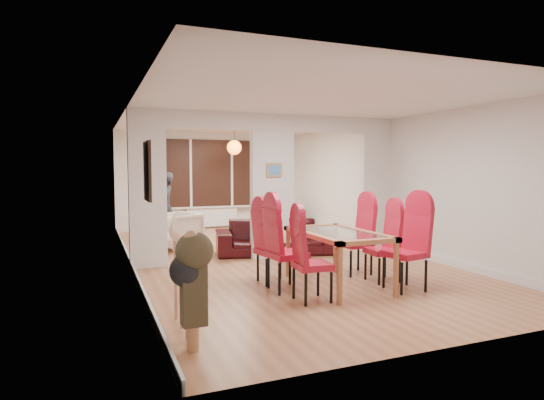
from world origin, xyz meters
TOP-DOWN VIEW (x-y plane):
  - floor at (0.00, 0.00)m, footprint 5.00×9.00m
  - room_walls at (0.00, 0.00)m, footprint 5.00×9.00m
  - divider_wall at (0.00, 0.00)m, footprint 5.00×0.18m
  - bay_window_blinds at (0.00, 4.44)m, footprint 3.00×0.08m
  - radiator at (0.00, 4.40)m, footprint 1.40×0.08m
  - pendant_light at (0.30, 3.30)m, footprint 0.36×0.36m
  - stair_newel at (-2.25, -3.20)m, footprint 0.40×1.20m
  - wall_poster at (-2.47, -2.40)m, footprint 0.04×0.52m
  - pillar_photo at (0.00, -0.10)m, footprint 0.30×0.03m
  - dining_table at (0.09, -2.21)m, footprint 0.92×1.63m
  - dining_chair_la at (-0.56, -2.72)m, footprint 0.46×0.46m
  - dining_chair_lb at (-0.65, -2.17)m, footprint 0.50×0.50m
  - dining_chair_lc at (-0.67, -1.72)m, footprint 0.49×0.49m
  - dining_chair_ra at (0.82, -2.73)m, footprint 0.54×0.54m
  - dining_chair_rb at (0.82, -2.23)m, footprint 0.45×0.45m
  - dining_chair_rc at (0.71, -1.66)m, footprint 0.47×0.47m
  - sofa at (0.18, 0.32)m, footprint 2.34×1.31m
  - armchair at (-1.48, 1.51)m, footprint 1.10×1.11m
  - person at (-1.52, 2.57)m, footprint 0.60×0.42m
  - television at (2.00, 3.45)m, footprint 0.94×0.16m
  - coffee_table at (0.06, 2.40)m, footprint 0.94×0.56m
  - bottle at (-0.08, 2.36)m, footprint 0.06×0.06m
  - bowl at (0.12, 2.38)m, footprint 0.22×0.22m
  - shoes at (0.23, -0.23)m, footprint 0.26×0.28m

SIDE VIEW (x-z plane):
  - floor at x=0.00m, z-range -0.01..0.01m
  - shoes at x=0.23m, z-range 0.00..0.11m
  - coffee_table at x=0.06m, z-range 0.00..0.20m
  - bowl at x=0.12m, z-range 0.20..0.26m
  - television at x=2.00m, z-range 0.00..0.54m
  - radiator at x=0.00m, z-range 0.05..0.55m
  - sofa at x=0.18m, z-range 0.00..0.64m
  - bottle at x=-0.08m, z-range 0.20..0.46m
  - armchair at x=-1.48m, z-range 0.00..0.74m
  - dining_table at x=0.09m, z-range 0.00..0.76m
  - dining_chair_rb at x=0.82m, z-range 0.00..1.05m
  - dining_chair_la at x=-0.56m, z-range 0.00..1.06m
  - dining_chair_lc at x=-0.67m, z-range 0.00..1.08m
  - stair_newel at x=-2.25m, z-range 0.00..1.10m
  - dining_chair_rc at x=0.71m, z-range 0.00..1.11m
  - dining_chair_lb at x=-0.65m, z-range 0.00..1.15m
  - dining_chair_ra at x=0.82m, z-range 0.00..1.17m
  - person at x=-1.52m, z-range 0.00..1.55m
  - room_walls at x=0.00m, z-range 0.00..2.60m
  - divider_wall at x=0.00m, z-range 0.00..2.60m
  - bay_window_blinds at x=0.00m, z-range 0.60..2.40m
  - wall_poster at x=-2.47m, z-range 1.27..1.94m
  - pillar_photo at x=0.00m, z-range 1.48..1.73m
  - pendant_light at x=0.30m, z-range 1.97..2.33m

